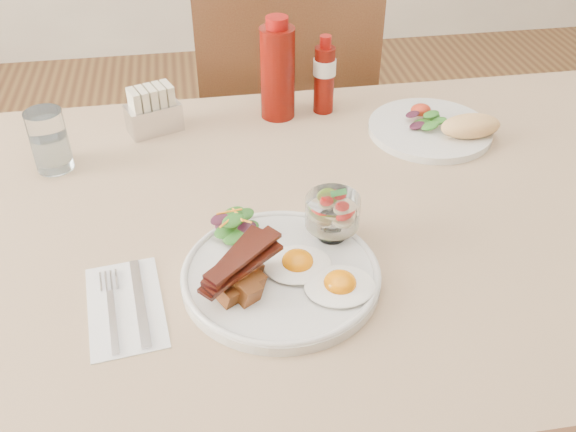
# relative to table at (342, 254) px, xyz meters

# --- Properties ---
(table) EXTENTS (1.33, 0.88, 0.75)m
(table) POSITION_rel_table_xyz_m (0.00, 0.00, 0.00)
(table) COLOR brown
(table) RESTS_ON ground
(chair_far) EXTENTS (0.42, 0.42, 0.93)m
(chair_far) POSITION_rel_table_xyz_m (0.00, 0.66, -0.14)
(chair_far) COLOR brown
(chair_far) RESTS_ON ground
(main_plate) EXTENTS (0.28, 0.28, 0.02)m
(main_plate) POSITION_rel_table_xyz_m (-0.13, -0.14, 0.10)
(main_plate) COLOR silver
(main_plate) RESTS_ON table
(fried_eggs) EXTENTS (0.16, 0.15, 0.03)m
(fried_eggs) POSITION_rel_table_xyz_m (-0.08, -0.16, 0.11)
(fried_eggs) COLOR white
(fried_eggs) RESTS_ON main_plate
(bacon_potato_pile) EXTENTS (0.12, 0.11, 0.06)m
(bacon_potato_pile) POSITION_rel_table_xyz_m (-0.19, -0.17, 0.13)
(bacon_potato_pile) COLOR brown
(bacon_potato_pile) RESTS_ON main_plate
(side_salad) EXTENTS (0.08, 0.08, 0.04)m
(side_salad) POSITION_rel_table_xyz_m (-0.18, -0.05, 0.12)
(side_salad) COLOR #1D5115
(side_salad) RESTS_ON main_plate
(fruit_cup) EXTENTS (0.08, 0.08, 0.08)m
(fruit_cup) POSITION_rel_table_xyz_m (-0.04, -0.07, 0.15)
(fruit_cup) COLOR white
(fruit_cup) RESTS_ON main_plate
(second_plate) EXTENTS (0.24, 0.24, 0.06)m
(second_plate) POSITION_rel_table_xyz_m (0.23, 0.21, 0.10)
(second_plate) COLOR silver
(second_plate) RESTS_ON table
(ketchup_bottle) EXTENTS (0.09, 0.09, 0.20)m
(ketchup_bottle) POSITION_rel_table_xyz_m (-0.06, 0.34, 0.18)
(ketchup_bottle) COLOR #5D0B05
(ketchup_bottle) RESTS_ON table
(hot_sauce_bottle) EXTENTS (0.06, 0.06, 0.16)m
(hot_sauce_bottle) POSITION_rel_table_xyz_m (0.03, 0.34, 0.17)
(hot_sauce_bottle) COLOR #5D0B05
(hot_sauce_bottle) RESTS_ON table
(sugar_caddy) EXTENTS (0.11, 0.09, 0.09)m
(sugar_caddy) POSITION_rel_table_xyz_m (-0.30, 0.32, 0.13)
(sugar_caddy) COLOR silver
(sugar_caddy) RESTS_ON table
(water_glass) EXTENTS (0.06, 0.06, 0.11)m
(water_glass) POSITION_rel_table_xyz_m (-0.48, 0.21, 0.14)
(water_glass) COLOR white
(water_glass) RESTS_ON table
(napkin_cutlery) EXTENTS (0.12, 0.19, 0.01)m
(napkin_cutlery) POSITION_rel_table_xyz_m (-0.34, -0.16, 0.09)
(napkin_cutlery) COLOR white
(napkin_cutlery) RESTS_ON table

